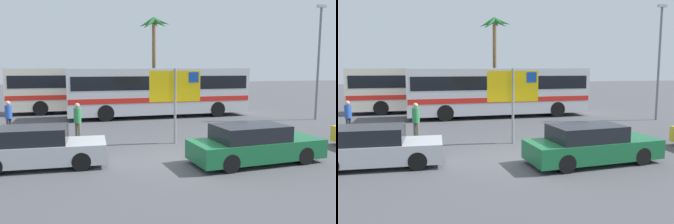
{
  "view_description": "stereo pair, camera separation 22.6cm",
  "coord_description": "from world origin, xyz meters",
  "views": [
    {
      "loc": [
        -3.91,
        -11.19,
        3.25
      ],
      "look_at": [
        0.08,
        3.13,
        1.3
      ],
      "focal_mm": 36.69,
      "sensor_mm": 36.0,
      "label": 1
    },
    {
      "loc": [
        -3.69,
        -11.25,
        3.25
      ],
      "look_at": [
        0.08,
        3.13,
        1.3
      ],
      "focal_mm": 36.69,
      "sensor_mm": 36.0,
      "label": 2
    }
  ],
  "objects": [
    {
      "name": "palm_tree_seaside",
      "position": [
        2.88,
        17.69,
        5.9
      ],
      "size": [
        2.86,
        2.6,
        7.42
      ],
      "color": "brown",
      "rests_on": "ground"
    },
    {
      "name": "bus_rear_coach",
      "position": [
        -2.41,
        14.34,
        1.78
      ],
      "size": [
        11.69,
        2.56,
        3.17
      ],
      "color": "silver",
      "rests_on": "ground"
    },
    {
      "name": "bus_front_coach",
      "position": [
        1.58,
        10.63,
        1.78
      ],
      "size": [
        11.69,
        2.56,
        3.17
      ],
      "color": "silver",
      "rests_on": "ground"
    },
    {
      "name": "car_green",
      "position": [
        1.99,
        -0.97,
        0.64
      ],
      "size": [
        4.66,
        1.99,
        1.32
      ],
      "rotation": [
        0.0,
        0.0,
        0.07
      ],
      "color": "#196638",
      "rests_on": "ground"
    },
    {
      "name": "car_silver",
      "position": [
        -5.04,
        0.47,
        0.63
      ],
      "size": [
        4.24,
        1.89,
        1.32
      ],
      "rotation": [
        0.0,
        0.0,
        -0.05
      ],
      "color": "#B7BABF",
      "rests_on": "ground"
    },
    {
      "name": "lamp_post_left_side",
      "position": [
        10.67,
        6.78,
        3.8
      ],
      "size": [
        0.56,
        0.2,
        6.96
      ],
      "color": "slate",
      "rests_on": "ground"
    },
    {
      "name": "ground",
      "position": [
        0.0,
        0.0,
        0.0
      ],
      "size": [
        120.0,
        120.0,
        0.0
      ],
      "primitive_type": "plane",
      "color": "#4C4C51"
    },
    {
      "name": "pedestrian_near_sign",
      "position": [
        -3.75,
        4.1,
        1.01
      ],
      "size": [
        0.32,
        0.32,
        1.71
      ],
      "rotation": [
        0.0,
        0.0,
        0.72
      ],
      "color": "#706656",
      "rests_on": "ground"
    },
    {
      "name": "pedestrian_crossing_lot",
      "position": [
        -6.91,
        6.51,
        0.97
      ],
      "size": [
        0.32,
        0.32,
        1.65
      ],
      "rotation": [
        0.0,
        0.0,
        5.81
      ],
      "color": "#2D2D33",
      "rests_on": "ground"
    },
    {
      "name": "ferry_sign",
      "position": [
        0.3,
        2.64,
        2.33
      ],
      "size": [
        2.2,
        0.16,
        3.2
      ],
      "rotation": [
        0.0,
        0.0,
        -0.05
      ],
      "color": "gray",
      "rests_on": "ground"
    }
  ]
}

